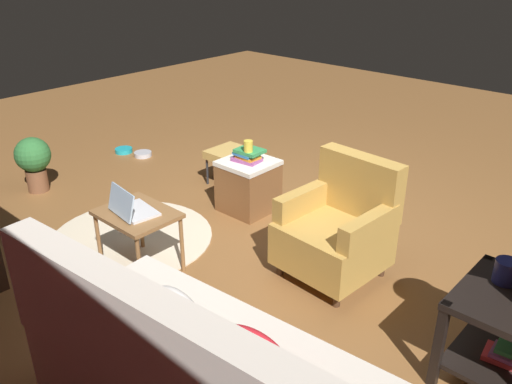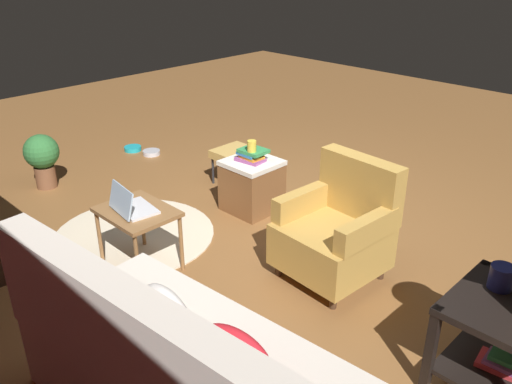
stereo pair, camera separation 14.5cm
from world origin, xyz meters
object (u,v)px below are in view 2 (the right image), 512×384
tv_remote (250,154)px  pet_bowl_teal (133,148)px  side_table (511,336)px  wicker_hamper (252,185)px  ottoman (236,155)px  small_vase (501,277)px  book_stack_hamper (252,155)px  couch (191,382)px  armchair (337,231)px  laptop (131,206)px  book_stack_shelf (504,362)px  yellow_mug (252,146)px  potted_plant (42,156)px  pet_bowl_steel (151,152)px  laptop_desk (138,217)px

tv_remote → pet_bowl_teal: 2.05m
side_table → wicker_hamper: (2.51, -0.59, -0.12)m
tv_remote → ottoman: tv_remote is taller
tv_remote → small_vase: bearing=152.0°
book_stack_hamper → ottoman: (0.53, -0.31, -0.23)m
side_table → tv_remote: size_ratio=4.00×
small_vase → wicker_hamper: bearing=-11.8°
couch → small_vase: 1.70m
couch → side_table: 1.67m
armchair → laptop: size_ratio=2.48×
armchair → ottoman: armchair is taller
side_table → tv_remote: (2.61, -0.67, 0.13)m
book_stack_shelf → side_table: bearing=-102.0°
small_vase → yellow_mug: bearing=-10.9°
wicker_hamper → tv_remote: tv_remote is taller
armchair → book_stack_hamper: 1.24m
tv_remote → pet_bowl_teal: (2.00, -0.01, -0.47)m
potted_plant → pet_bowl_steel: bearing=-90.0°
yellow_mug → wicker_hamper: bearing=-45.7°
book_stack_shelf → pet_bowl_teal: book_stack_shelf is taller
side_table → pet_bowl_steel: (4.34, -0.76, -0.34)m
yellow_mug → pet_bowl_steel: bearing=-6.5°
laptop → laptop_desk: bearing=-97.7°
laptop → potted_plant: laptop is taller
tv_remote → laptop_desk: bearing=82.9°
small_vase → laptop: (2.29, 0.81, -0.09)m
book_stack_shelf → laptop_desk: size_ratio=0.45×
armchair → laptop: armchair is taller
pet_bowl_steel → potted_plant: size_ratio=0.36×
small_vase → wicker_hamper: 2.45m
wicker_hamper → armchair: bearing=164.9°
side_table → book_stack_shelf: 0.17m
book_stack_shelf → laptop_desk: 2.52m
small_vase → couch: bearing=60.1°
book_stack_hamper → small_vase: bearing=168.3°
wicker_hamper → yellow_mug: (-0.04, 0.05, 0.40)m
pet_bowl_steel → potted_plant: potted_plant is taller
side_table → book_stack_hamper: bearing=-13.3°
side_table → wicker_hamper: size_ratio=1.33×
small_vase → book_stack_hamper: small_vase is taller
couch → tv_remote: 2.61m
couch → pet_bowl_teal: (3.63, -2.04, -0.30)m
tv_remote → yellow_mug: bearing=124.1°
laptop_desk → potted_plant: bearing=-4.9°
ottoman → side_table: bearing=163.5°
potted_plant → couch: bearing=165.9°
couch → potted_plant: bearing=-14.1°
laptop → yellow_mug: size_ratio=3.51×
couch → pet_bowl_teal: size_ratio=9.80×
laptop_desk → book_stack_hamper: size_ratio=2.10×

